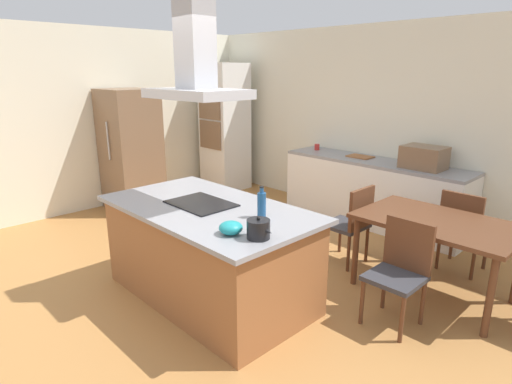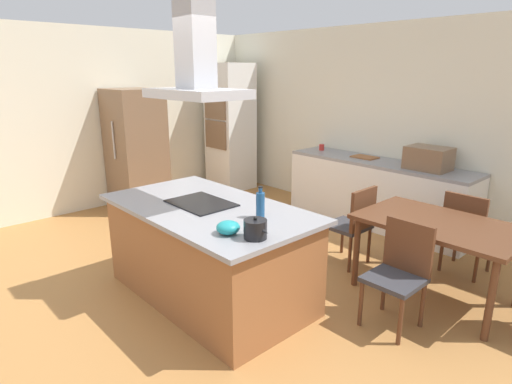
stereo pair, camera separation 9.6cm
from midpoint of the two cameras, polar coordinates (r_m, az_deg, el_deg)
ground at (r=5.15m, az=6.65°, el=-7.86°), size 16.00×16.00×0.00m
wall_back at (r=6.22m, az=17.47°, el=8.60°), size 7.20×0.10×2.70m
wall_left at (r=7.18m, az=-17.85°, el=9.48°), size 0.10×8.80×2.70m
kitchen_island at (r=4.01m, az=-7.01°, el=-8.03°), size 2.05×1.14×0.90m
cooktop at (r=3.92m, az=-8.11°, el=-1.54°), size 0.60×0.44×0.01m
tea_kettle at (r=3.09m, az=-0.55°, el=-5.01°), size 0.22×0.17×0.17m
olive_oil_bottle at (r=3.51m, az=-0.02°, el=-1.68°), size 0.07×0.07×0.27m
mixing_bowl at (r=3.19m, az=-4.27°, el=-4.82°), size 0.18×0.18×0.10m
back_counter at (r=6.09m, az=14.93°, el=-0.02°), size 2.61×0.62×0.90m
countertop_microwave at (r=5.65m, az=21.20°, el=4.36°), size 0.50×0.38×0.28m
coffee_mug_red at (r=6.60m, az=7.79°, el=6.02°), size 0.08×0.08×0.09m
cutting_board at (r=6.16m, az=13.41°, el=4.66°), size 0.34×0.24×0.02m
wall_oven_stack at (r=7.64m, az=-4.60°, el=8.67°), size 0.70×0.66×2.20m
refrigerator at (r=6.76m, az=-16.88°, el=5.41°), size 0.80×0.73×1.82m
dining_table at (r=4.28m, az=22.60°, el=-4.56°), size 1.40×0.90×0.75m
chair_at_left_end at (r=4.73m, az=12.24°, el=-3.75°), size 0.42×0.42×0.89m
chair_facing_back_wall at (r=4.92m, az=25.55°, el=-4.24°), size 0.42×0.42×0.89m
chair_facing_island at (r=3.77m, az=18.18°, el=-9.47°), size 0.42×0.42×0.89m
range_hood at (r=3.74m, az=-8.86°, el=16.18°), size 0.90×0.55×0.78m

